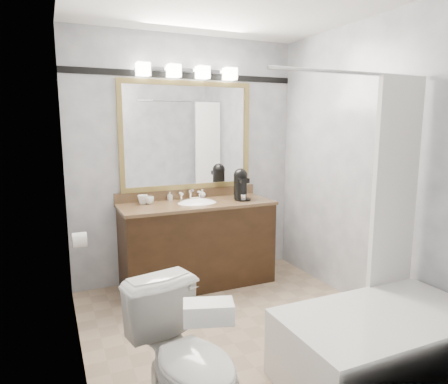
{
  "coord_description": "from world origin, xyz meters",
  "views": [
    {
      "loc": [
        -1.34,
        -2.64,
        1.63
      ],
      "look_at": [
        -0.0,
        0.35,
        1.06
      ],
      "focal_mm": 32.0,
      "sensor_mm": 36.0,
      "label": 1
    }
  ],
  "objects": [
    {
      "name": "room",
      "position": [
        0.0,
        0.0,
        1.25
      ],
      "size": [
        2.42,
        2.62,
        2.52
      ],
      "color": "tan",
      "rests_on": "ground"
    },
    {
      "name": "vanity",
      "position": [
        0.0,
        1.02,
        0.44
      ],
      "size": [
        1.53,
        0.58,
        0.97
      ],
      "color": "black",
      "rests_on": "ground"
    },
    {
      "name": "mirror",
      "position": [
        0.0,
        1.28,
        1.5
      ],
      "size": [
        1.4,
        0.04,
        1.1
      ],
      "color": "#9D8547",
      "rests_on": "room"
    },
    {
      "name": "vanity_light_bar",
      "position": [
        0.0,
        1.23,
        2.13
      ],
      "size": [
        1.02,
        0.14,
        0.12
      ],
      "color": "silver",
      "rests_on": "room"
    },
    {
      "name": "accent_stripe",
      "position": [
        0.0,
        1.29,
        2.1
      ],
      "size": [
        2.4,
        0.01,
        0.06
      ],
      "primitive_type": "cube",
      "color": "black",
      "rests_on": "room"
    },
    {
      "name": "bathtub",
      "position": [
        0.55,
        -0.9,
        0.28
      ],
      "size": [
        1.3,
        0.75,
        1.96
      ],
      "color": "white",
      "rests_on": "ground"
    },
    {
      "name": "tp_roll",
      "position": [
        -1.14,
        0.66,
        0.7
      ],
      "size": [
        0.11,
        0.12,
        0.12
      ],
      "primitive_type": "cylinder",
      "rotation": [
        0.0,
        1.57,
        0.0
      ],
      "color": "white",
      "rests_on": "room"
    },
    {
      "name": "toilet",
      "position": [
        -0.73,
        -0.8,
        0.38
      ],
      "size": [
        0.58,
        0.82,
        0.76
      ],
      "primitive_type": "imported",
      "rotation": [
        0.0,
        0.0,
        0.22
      ],
      "color": "white",
      "rests_on": "ground"
    },
    {
      "name": "tissue_box",
      "position": [
        -0.73,
        -1.12,
        0.81
      ],
      "size": [
        0.25,
        0.18,
        0.09
      ],
      "primitive_type": "cube",
      "rotation": [
        0.0,
        0.0,
        -0.32
      ],
      "color": "white",
      "rests_on": "toilet"
    },
    {
      "name": "coffee_maker",
      "position": [
        0.47,
        0.99,
        1.02
      ],
      "size": [
        0.17,
        0.21,
        0.32
      ],
      "rotation": [
        0.0,
        0.0,
        -0.02
      ],
      "color": "black",
      "rests_on": "vanity"
    },
    {
      "name": "cup_left",
      "position": [
        -0.45,
        1.15,
        0.89
      ],
      "size": [
        0.12,
        0.12,
        0.07
      ],
      "primitive_type": "imported",
      "rotation": [
        0.0,
        0.0,
        0.34
      ],
      "color": "white",
      "rests_on": "vanity"
    },
    {
      "name": "cup_right",
      "position": [
        -0.51,
        1.17,
        0.89
      ],
      "size": [
        0.12,
        0.12,
        0.09
      ],
      "primitive_type": "imported",
      "rotation": [
        0.0,
        0.0,
        -0.31
      ],
      "color": "white",
      "rests_on": "vanity"
    },
    {
      "name": "soap_bottle_a",
      "position": [
        -0.22,
        1.22,
        0.9
      ],
      "size": [
        0.05,
        0.05,
        0.09
      ],
      "primitive_type": "imported",
      "rotation": [
        0.0,
        0.0,
        0.13
      ],
      "color": "white",
      "rests_on": "vanity"
    },
    {
      "name": "soap_bottle_b",
      "position": [
        0.14,
        1.23,
        0.9
      ],
      "size": [
        0.09,
        0.09,
        0.09
      ],
      "primitive_type": "imported",
      "rotation": [
        0.0,
        0.0,
        0.21
      ],
      "color": "white",
      "rests_on": "vanity"
    },
    {
      "name": "soap_bar",
      "position": [
        0.03,
        1.13,
        0.86
      ],
      "size": [
        0.09,
        0.06,
        0.03
      ],
      "primitive_type": "cube",
      "rotation": [
        0.0,
        0.0,
        0.02
      ],
      "color": "beige",
      "rests_on": "vanity"
    }
  ]
}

